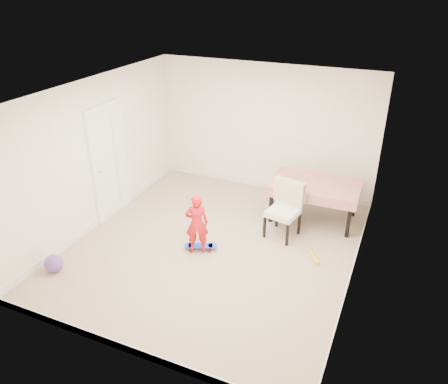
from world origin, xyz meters
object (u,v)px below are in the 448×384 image
at_px(dining_table, 314,201).
at_px(dining_chair, 283,211).
at_px(skateboard, 201,247).
at_px(balloon, 54,264).
at_px(child, 197,225).

distance_m(dining_table, dining_chair, 0.89).
relative_size(dining_chair, skateboard, 1.81).
height_order(dining_table, skateboard, dining_table).
height_order(dining_table, balloon, dining_table).
distance_m(child, balloon, 2.26).
bearing_deg(child, skateboard, -125.11).
bearing_deg(dining_table, balloon, -136.85).
height_order(dining_table, child, child).
relative_size(dining_table, balloon, 5.60).
xyz_separation_m(child, balloon, (-1.78, -1.34, -0.37)).
bearing_deg(skateboard, dining_table, 28.21).
bearing_deg(dining_chair, balloon, -129.20).
xyz_separation_m(dining_chair, balloon, (-2.90, -2.37, -0.35)).
bearing_deg(dining_chair, dining_table, 77.74).
height_order(dining_chair, skateboard, dining_chair).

